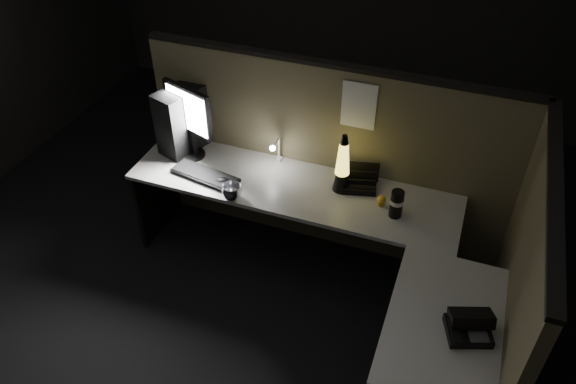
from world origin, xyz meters
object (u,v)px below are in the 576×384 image
(monitor, at_px, (189,115))
(keyboard, at_px, (205,176))
(desk_phone, at_px, (469,326))
(pc_tower, at_px, (187,117))
(lava_lamp, at_px, (342,168))

(monitor, xyz_separation_m, keyboard, (0.21, -0.22, -0.32))
(monitor, height_order, desk_phone, monitor)
(monitor, relative_size, keyboard, 1.11)
(pc_tower, xyz_separation_m, monitor, (0.08, -0.11, 0.09))
(pc_tower, height_order, monitor, monitor)
(pc_tower, relative_size, lava_lamp, 1.10)
(monitor, distance_m, lava_lamp, 1.15)
(keyboard, height_order, desk_phone, desk_phone)
(monitor, relative_size, lava_lamp, 1.27)
(pc_tower, height_order, keyboard, pc_tower)
(desk_phone, bearing_deg, monitor, 136.58)
(keyboard, relative_size, lava_lamp, 1.14)
(lava_lamp, bearing_deg, keyboard, -167.96)
(keyboard, distance_m, desk_phone, 2.01)
(keyboard, height_order, lava_lamp, lava_lamp)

